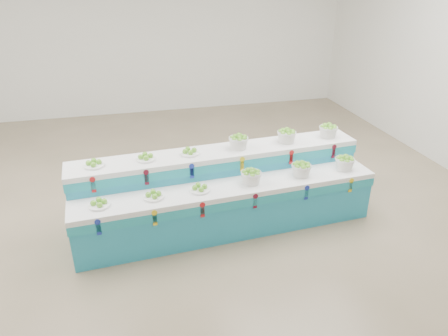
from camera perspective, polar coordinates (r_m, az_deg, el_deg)
The scene contains 15 objects.
ground at distance 6.35m, azimuth -6.55°, elevation -5.95°, with size 10.00×10.00×0.00m, color #76684E.
back_wall at distance 10.48m, azimuth -11.23°, elevation 18.05°, with size 10.00×10.00×0.00m, color silver.
display_stand at distance 5.81m, azimuth 0.00°, elevation -3.20°, with size 4.12×1.06×1.02m, color teal, non-canonical shape.
plate_lower_left at distance 5.24m, azimuth -16.71°, elevation -4.57°, with size 0.26×0.26×0.10m, color white.
plate_lower_mid at distance 5.27m, azimuth -9.61°, elevation -3.59°, with size 0.26×0.26×0.10m, color white.
plate_lower_right at distance 5.37m, azimuth -3.33°, elevation -2.68°, with size 0.26×0.26×0.10m, color white.
basket_lower_left at distance 5.54m, azimuth 3.73°, elevation -1.13°, with size 0.27×0.27×0.20m, color silver, non-canonical shape.
basket_lower_mid at distance 5.83m, azimuth 10.51°, elevation -0.11°, with size 0.27×0.27×0.20m, color silver, non-canonical shape.
basket_lower_right at distance 6.16m, azimuth 16.14°, elevation 0.75°, with size 0.27×0.27×0.20m, color silver, non-canonical shape.
plate_upper_left at distance 5.57m, azimuth -17.35°, elevation 0.65°, with size 0.26×0.26×0.10m, color white.
plate_upper_mid at distance 5.59m, azimuth -10.66°, elevation 1.54°, with size 0.26×0.26×0.10m, color white.
plate_upper_right at distance 5.68m, azimuth -4.72°, elevation 2.32°, with size 0.26×0.26×0.10m, color white.
basket_upper_left at distance 5.85m, azimuth 2.00°, elevation 3.65°, with size 0.27×0.27×0.20m, color silver, non-canonical shape.
basket_upper_mid at distance 6.12m, azimuth 8.54°, elevation 4.41°, with size 0.27×0.27×0.20m, color silver, non-canonical shape.
basket_upper_right at distance 6.44m, azimuth 14.04°, elevation 5.00°, with size 0.27×0.27×0.20m, color silver, non-canonical shape.
Camera 1 is at (-0.61, -5.38, 3.32)m, focal length 33.50 mm.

